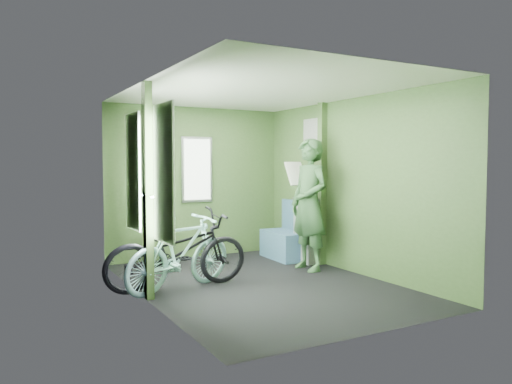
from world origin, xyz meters
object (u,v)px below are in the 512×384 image
waste_box (309,230)px  bicycle_black (178,289)px  bicycle_mint (181,291)px  passenger (309,204)px  bench_seat (287,241)px

waste_box → bicycle_black: bearing=-165.7°
bicycle_black → waste_box: (2.21, 0.56, 0.47)m
bicycle_mint → waste_box: waste_box is taller
bicycle_mint → passenger: bearing=-101.6°
waste_box → bicycle_mint: bearing=-163.3°
passenger → waste_box: size_ratio=1.88×
bicycle_mint → waste_box: size_ratio=1.56×
bicycle_black → passenger: 2.12m
passenger → bicycle_black: bearing=-89.4°
bicycle_black → bicycle_mint: 0.10m
bicycle_black → bicycle_mint: bicycle_black is taller
bicycle_black → bench_seat: bench_seat is taller
bicycle_black → passenger: passenger is taller
bicycle_black → waste_box: bearing=-76.0°
waste_box → bench_seat: (-0.12, 0.41, -0.21)m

